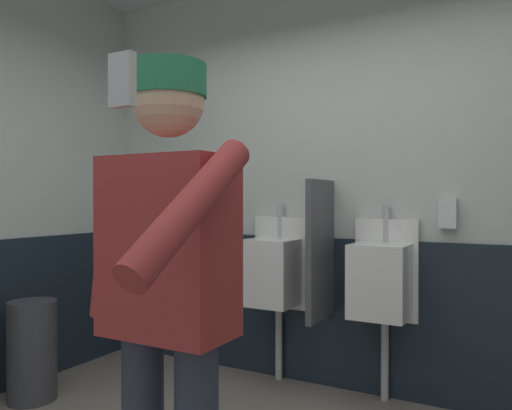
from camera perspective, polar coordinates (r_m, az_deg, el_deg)
name	(u,v)px	position (r m, az deg, el deg)	size (l,w,h in m)	color
wall_back	(355,175)	(3.43, 11.31, 3.37)	(4.63, 0.12, 2.87)	silver
wainscot_band_back	(351,314)	(3.44, 10.89, -12.27)	(4.03, 0.03, 1.01)	#19232D
urinal_left	(273,271)	(3.45, 1.99, -7.62)	(0.40, 0.34, 1.24)	white
urinal_middle	(381,280)	(3.19, 14.24, -8.33)	(0.40, 0.34, 1.24)	white
privacy_divider_panel	(320,250)	(3.21, 7.42, -5.14)	(0.04, 0.40, 0.90)	#4C4C51
person	(167,279)	(1.64, -10.23, -8.42)	(0.64, 0.60, 1.71)	#2D3342
cell_phone	(122,80)	(1.07, -15.16, 13.71)	(0.06, 0.02, 0.11)	silver
trash_bin	(32,351)	(3.56, -24.37, -15.03)	(0.30, 0.30, 0.63)	#38383D
soap_dispenser	(448,213)	(3.20, 21.22, -0.90)	(0.10, 0.07, 0.18)	silver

